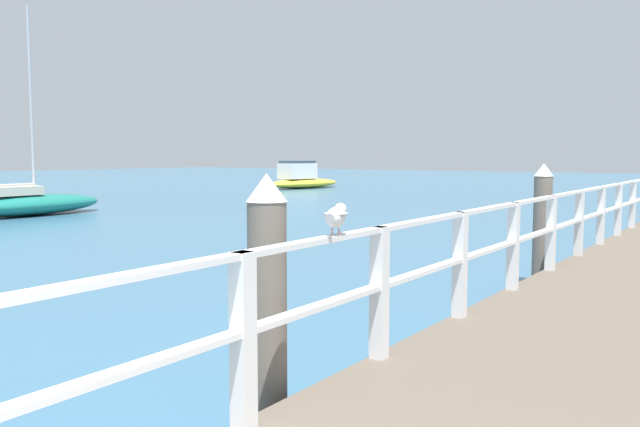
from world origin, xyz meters
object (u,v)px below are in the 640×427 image
at_px(dock_piling_far, 542,225).
at_px(seagull_foreground, 336,216).
at_px(dock_piling_near, 267,308).
at_px(boat_1, 26,203).
at_px(boat_2, 302,179).

bearing_deg(dock_piling_far, seagull_foreground, -86.64).
bearing_deg(dock_piling_near, dock_piling_far, 90.00).
height_order(seagull_foreground, boat_1, boat_1).
distance_m(dock_piling_near, boat_2, 36.00).
bearing_deg(seagull_foreground, dock_piling_near, -161.92).
xyz_separation_m(dock_piling_far, boat_2, (-21.20, 22.35, -0.41)).
xyz_separation_m(dock_piling_near, dock_piling_far, (0.00, 6.74, 0.00)).
height_order(dock_piling_near, boat_2, dock_piling_near).
relative_size(dock_piling_near, boat_1, 0.27).
relative_size(dock_piling_far, boat_2, 0.33).
bearing_deg(dock_piling_far, dock_piling_near, -90.00).
xyz_separation_m(seagull_foreground, boat_1, (-18.36, 8.56, -1.21)).
xyz_separation_m(dock_piling_far, boat_1, (-17.98, 2.14, -0.55)).
bearing_deg(dock_piling_near, seagull_foreground, 40.02).
relative_size(dock_piling_near, dock_piling_far, 1.00).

